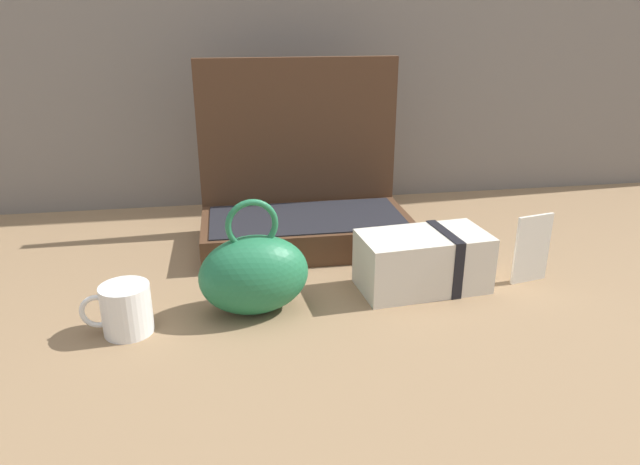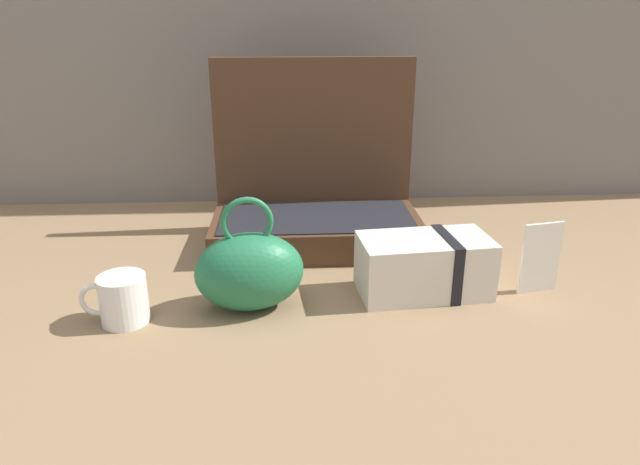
# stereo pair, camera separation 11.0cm
# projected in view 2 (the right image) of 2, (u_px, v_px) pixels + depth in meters

# --- Properties ---
(ground_plane) EXTENTS (6.00, 6.00, 0.00)m
(ground_plane) POSITION_uv_depth(u_px,v_px,m) (317.00, 282.00, 1.16)
(ground_plane) COLOR #8C6D4C
(open_suitcase) EXTENTS (0.48, 0.27, 0.42)m
(open_suitcase) POSITION_uv_depth(u_px,v_px,m) (315.00, 200.00, 1.35)
(open_suitcase) COLOR #4C301E
(open_suitcase) RESTS_ON ground_plane
(teal_pouch_handbag) EXTENTS (0.21, 0.15, 0.21)m
(teal_pouch_handbag) POSITION_uv_depth(u_px,v_px,m) (249.00, 270.00, 1.04)
(teal_pouch_handbag) COLOR #237247
(teal_pouch_handbag) RESTS_ON ground_plane
(cream_toiletry_bag) EXTENTS (0.26, 0.15, 0.12)m
(cream_toiletry_bag) POSITION_uv_depth(u_px,v_px,m) (426.00, 266.00, 1.10)
(cream_toiletry_bag) COLOR silver
(cream_toiletry_bag) RESTS_ON ground_plane
(coffee_mug) EXTENTS (0.12, 0.08, 0.09)m
(coffee_mug) POSITION_uv_depth(u_px,v_px,m) (122.00, 299.00, 1.00)
(coffee_mug) COLOR white
(coffee_mug) RESTS_ON ground_plane
(info_card_left) EXTENTS (0.08, 0.02, 0.14)m
(info_card_left) POSITION_uv_depth(u_px,v_px,m) (540.00, 258.00, 1.10)
(info_card_left) COLOR silver
(info_card_left) RESTS_ON ground_plane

